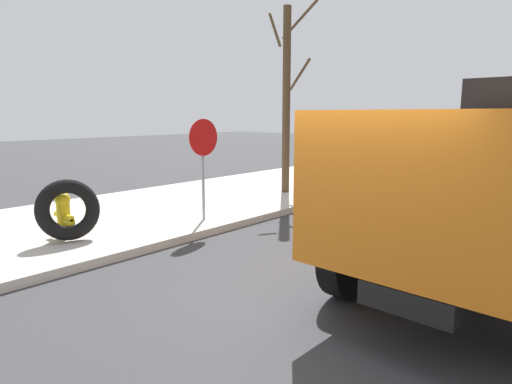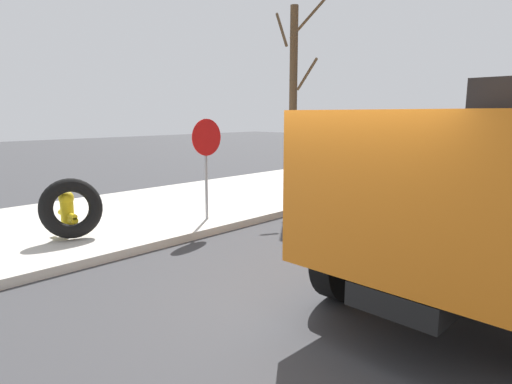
% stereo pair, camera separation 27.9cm
% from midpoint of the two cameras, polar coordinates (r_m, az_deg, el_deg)
% --- Properties ---
extents(ground_plane, '(80.00, 80.00, 0.00)m').
position_cam_midpoint_polar(ground_plane, '(5.36, 14.59, -16.34)').
color(ground_plane, '#38383A').
extents(sidewalk_curb, '(36.00, 5.00, 0.15)m').
position_cam_midpoint_polar(sidewalk_curb, '(10.00, -19.95, -3.69)').
color(sidewalk_curb, '#BCB7AD').
rests_on(sidewalk_curb, ground).
extents(fire_hydrant, '(0.27, 0.60, 0.84)m').
position_cam_midpoint_polar(fire_hydrant, '(8.65, -22.59, -2.42)').
color(fire_hydrant, yellow).
rests_on(fire_hydrant, sidewalk_curb).
extents(loose_tire, '(1.19, 0.80, 1.11)m').
position_cam_midpoint_polar(loose_tire, '(8.40, -22.14, -1.97)').
color(loose_tire, black).
rests_on(loose_tire, sidewalk_curb).
extents(stop_sign, '(0.76, 0.08, 2.12)m').
position_cam_midpoint_polar(stop_sign, '(9.14, -5.64, 5.44)').
color(stop_sign, gray).
rests_on(stop_sign, sidewalk_curb).
extents(bare_tree, '(1.17, 1.21, 5.28)m').
position_cam_midpoint_polar(bare_tree, '(12.44, 5.60, 12.30)').
color(bare_tree, '#4C3823').
rests_on(bare_tree, sidewalk_curb).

